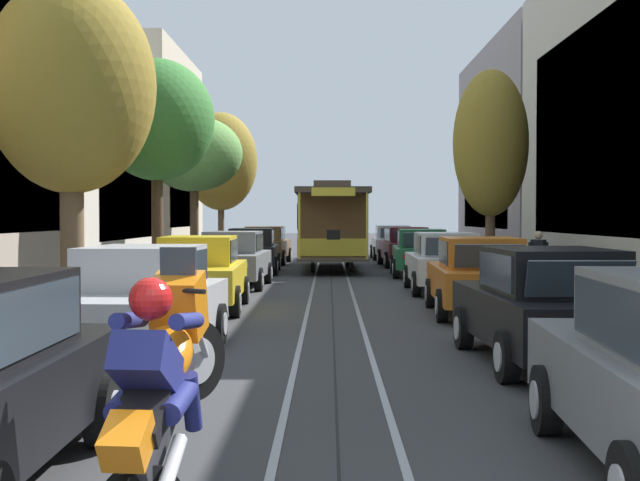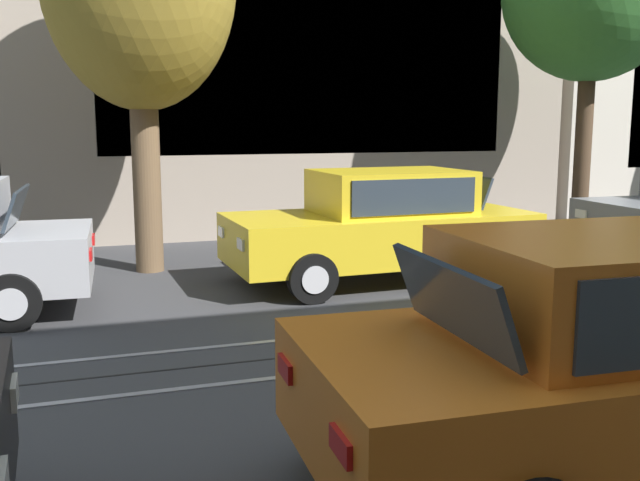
% 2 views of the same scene
% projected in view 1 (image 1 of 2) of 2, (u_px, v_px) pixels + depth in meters
% --- Properties ---
extents(ground_plane, '(160.00, 160.00, 0.00)m').
position_uv_depth(ground_plane, '(332.00, 295.00, 21.79)').
color(ground_plane, '#38383A').
extents(trolley_track_rails, '(1.14, 54.88, 0.01)m').
position_uv_depth(trolley_track_rails, '(332.00, 286.00, 24.48)').
color(trolley_track_rails, gray).
rests_on(trolley_track_rails, ground).
extents(building_facade_left, '(5.03, 46.58, 10.90)m').
position_uv_depth(building_facade_left, '(4.00, 124.00, 24.79)').
color(building_facade_left, gray).
rests_on(building_facade_left, ground).
extents(parked_car_silver_second_left, '(2.14, 4.42, 1.58)m').
position_uv_depth(parked_car_silver_second_left, '(141.00, 301.00, 12.19)').
color(parked_car_silver_second_left, '#B7B7BC').
rests_on(parked_car_silver_second_left, ground).
extents(parked_car_yellow_mid_left, '(2.10, 4.40, 1.58)m').
position_uv_depth(parked_car_yellow_mid_left, '(199.00, 273.00, 18.25)').
color(parked_car_yellow_mid_left, gold).
rests_on(parked_car_yellow_mid_left, ground).
extents(parked_car_grey_fourth_left, '(2.07, 4.39, 1.58)m').
position_uv_depth(parked_car_grey_fourth_left, '(233.00, 259.00, 24.25)').
color(parked_car_grey_fourth_left, slate).
rests_on(parked_car_grey_fourth_left, ground).
extents(parked_car_black_fifth_left, '(2.07, 4.39, 1.58)m').
position_uv_depth(parked_car_black_fifth_left, '(251.00, 250.00, 30.44)').
color(parked_car_black_fifth_left, black).
rests_on(parked_car_black_fifth_left, ground).
extents(parked_car_brown_sixth_left, '(2.14, 4.42, 1.58)m').
position_uv_depth(parked_car_brown_sixth_left, '(265.00, 245.00, 36.19)').
color(parked_car_brown_sixth_left, brown).
rests_on(parked_car_brown_sixth_left, ground).
extents(parked_car_black_second_right, '(2.11, 4.41, 1.58)m').
position_uv_depth(parked_car_black_second_right, '(548.00, 306.00, 11.56)').
color(parked_car_black_second_right, black).
rests_on(parked_car_black_second_right, ground).
extents(parked_car_orange_mid_right, '(2.11, 4.41, 1.58)m').
position_uv_depth(parked_car_orange_mid_right, '(480.00, 276.00, 17.40)').
color(parked_car_orange_mid_right, orange).
rests_on(parked_car_orange_mid_right, ground).
extents(parked_car_white_fourth_right, '(2.04, 4.38, 1.58)m').
position_uv_depth(parked_car_white_fourth_right, '(445.00, 262.00, 22.59)').
color(parked_car_white_fourth_right, silver).
rests_on(parked_car_white_fourth_right, ground).
extents(parked_car_green_fifth_right, '(2.13, 4.42, 1.58)m').
position_uv_depth(parked_car_green_fifth_right, '(421.00, 252.00, 28.72)').
color(parked_car_green_fifth_right, '#1E6038').
rests_on(parked_car_green_fifth_right, ground).
extents(parked_car_maroon_sixth_right, '(2.13, 4.42, 1.58)m').
position_uv_depth(parked_car_maroon_sixth_right, '(406.00, 246.00, 34.29)').
color(parked_car_maroon_sixth_right, maroon).
rests_on(parked_car_maroon_sixth_right, ground).
extents(parked_car_white_far_right, '(2.00, 4.36, 1.58)m').
position_uv_depth(parked_car_white_far_right, '(393.00, 242.00, 39.94)').
color(parked_car_white_far_right, silver).
rests_on(parked_car_white_far_right, ground).
extents(street_tree_kerb_left_second, '(2.99, 2.79, 6.22)m').
position_uv_depth(street_tree_kerb_left_second, '(71.00, 89.00, 15.08)').
color(street_tree_kerb_left_second, brown).
rests_on(street_tree_kerb_left_second, ground).
extents(street_tree_kerb_left_mid, '(3.09, 3.20, 6.24)m').
position_uv_depth(street_tree_kerb_left_mid, '(157.00, 121.00, 22.95)').
color(street_tree_kerb_left_mid, '#4C3826').
rests_on(street_tree_kerb_left_mid, ground).
extents(street_tree_kerb_left_fourth, '(3.39, 2.85, 5.51)m').
position_uv_depth(street_tree_kerb_left_fourth, '(194.00, 155.00, 29.79)').
color(street_tree_kerb_left_fourth, brown).
rests_on(street_tree_kerb_left_fourth, ground).
extents(street_tree_kerb_left_far, '(3.25, 3.18, 6.66)m').
position_uv_depth(street_tree_kerb_left_far, '(221.00, 162.00, 38.22)').
color(street_tree_kerb_left_far, brown).
rests_on(street_tree_kerb_left_far, ground).
extents(street_tree_kerb_right_second, '(2.29, 2.39, 6.51)m').
position_uv_depth(street_tree_kerb_right_second, '(491.00, 144.00, 26.19)').
color(street_tree_kerb_right_second, brown).
rests_on(street_tree_kerb_right_second, ground).
extents(cable_car_trolley, '(2.69, 9.16, 3.28)m').
position_uv_depth(cable_car_trolley, '(331.00, 225.00, 32.90)').
color(cable_car_trolley, brown).
rests_on(cable_car_trolley, ground).
extents(motorcycle_with_rider, '(0.55, 1.85, 1.80)m').
position_uv_depth(motorcycle_with_rider, '(161.00, 389.00, 5.26)').
color(motorcycle_with_rider, black).
rests_on(motorcycle_with_rider, ground).
extents(pedestrian_on_left_pavement, '(0.55, 0.40, 1.61)m').
position_uv_depth(pedestrian_on_left_pavement, '(538.00, 257.00, 23.12)').
color(pedestrian_on_left_pavement, black).
rests_on(pedestrian_on_left_pavement, ground).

